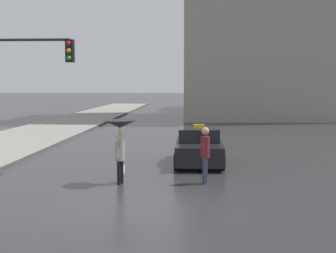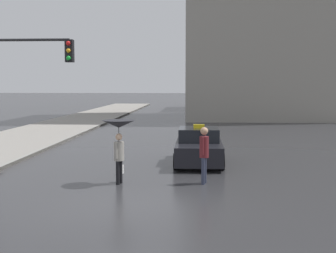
{
  "view_description": "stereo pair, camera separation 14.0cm",
  "coord_description": "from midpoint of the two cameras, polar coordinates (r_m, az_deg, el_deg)",
  "views": [
    {
      "loc": [
        1.62,
        -11.96,
        3.19
      ],
      "look_at": [
        0.56,
        7.63,
        1.4
      ],
      "focal_mm": 50.0,
      "sensor_mm": 36.0,
      "label": 1
    },
    {
      "loc": [
        1.76,
        -11.95,
        3.19
      ],
      "look_at": [
        0.56,
        7.63,
        1.4
      ],
      "focal_mm": 50.0,
      "sensor_mm": 36.0,
      "label": 2
    }
  ],
  "objects": [
    {
      "name": "building_tower_far",
      "position": [
        65.05,
        18.47,
        12.66
      ],
      "size": [
        12.64,
        13.22,
        23.83
      ],
      "color": "brown",
      "rests_on": "ground_plane"
    },
    {
      "name": "taxi",
      "position": [
        18.8,
        3.59,
        -2.54
      ],
      "size": [
        1.91,
        4.17,
        1.58
      ],
      "rotation": [
        0.0,
        0.0,
        3.14
      ],
      "color": "black",
      "rests_on": "ground_plane"
    },
    {
      "name": "traffic_light",
      "position": [
        17.74,
        -17.47,
        6.07
      ],
      "size": [
        3.3,
        0.38,
        5.06
      ],
      "color": "black",
      "rests_on": "ground_plane"
    },
    {
      "name": "pedestrian_with_umbrella",
      "position": [
        14.88,
        -6.15,
        -0.78
      ],
      "size": [
        1.06,
        1.06,
        2.05
      ],
      "rotation": [
        0.0,
        0.0,
        1.31
      ],
      "color": "black",
      "rests_on": "ground_plane"
    },
    {
      "name": "pedestrian_man",
      "position": [
        14.96,
        4.29,
        -2.89
      ],
      "size": [
        0.36,
        0.45,
        1.82
      ],
      "rotation": [
        0.0,
        0.0,
        -1.82
      ],
      "color": "#2D3347",
      "rests_on": "ground_plane"
    },
    {
      "name": "ground_plane",
      "position": [
        12.49,
        -4.84,
        -9.62
      ],
      "size": [
        300.0,
        300.0,
        0.0
      ],
      "primitive_type": "plane",
      "color": "#2D2D30"
    }
  ]
}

